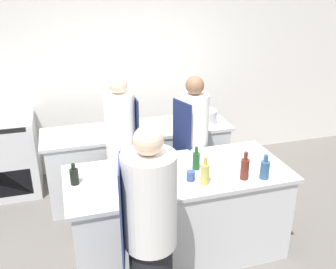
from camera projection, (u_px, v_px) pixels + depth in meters
name	position (u px, v px, depth m)	size (l,w,h in m)	color
ground_plane	(178.00, 250.00, 3.92)	(16.00, 16.00, 0.00)	#605B56
wall_back	(132.00, 73.00, 5.26)	(8.00, 0.06, 2.80)	silver
prep_counter	(178.00, 213.00, 3.74)	(2.14, 0.93, 0.92)	silver
pass_counter	(139.00, 162.00, 4.78)	(2.32, 0.67, 0.92)	silver
chef_at_prep_near	(150.00, 236.00, 2.77)	(0.44, 0.42, 1.75)	black
chef_at_stove	(122.00, 152.00, 4.08)	(0.34, 0.33, 1.73)	black
chef_at_pass_far	(193.00, 148.00, 4.24)	(0.38, 0.37, 1.68)	black
bottle_olive_oil	(196.00, 160.00, 3.59)	(0.07, 0.07, 0.24)	#19471E
bottle_vinegar	(245.00, 168.00, 3.41)	(0.08, 0.08, 0.27)	#5B2319
bottle_wine	(265.00, 169.00, 3.42)	(0.08, 0.08, 0.24)	#2D5175
bottle_cooking_oil	(74.00, 176.00, 3.34)	(0.08, 0.08, 0.20)	black
bottle_sauce	(120.00, 160.00, 3.56)	(0.08, 0.08, 0.27)	silver
bottle_water	(205.00, 173.00, 3.33)	(0.08, 0.08, 0.27)	#B2A84C
bowl_mixing_large	(258.00, 154.00, 3.88)	(0.18, 0.18, 0.06)	#B7BABC
bowl_prep_small	(157.00, 166.00, 3.60)	(0.22, 0.22, 0.07)	navy
cup	(191.00, 176.00, 3.41)	(0.08, 0.08, 0.09)	#33477F
cutting_board	(123.00, 192.00, 3.23)	(0.42, 0.28, 0.01)	white
stockpot	(205.00, 117.00, 4.72)	(0.29, 0.29, 0.18)	silver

